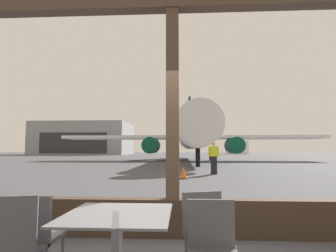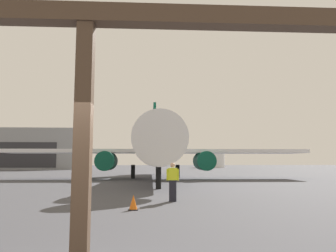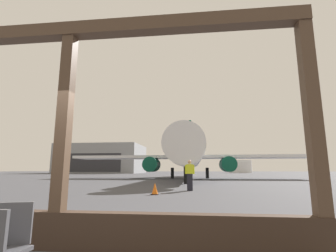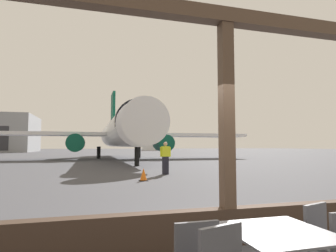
# 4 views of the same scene
# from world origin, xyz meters

# --- Properties ---
(ground_plane) EXTENTS (220.00, 220.00, 0.00)m
(ground_plane) POSITION_xyz_m (0.00, 40.00, 0.00)
(ground_plane) COLOR #424247
(window_frame) EXTENTS (8.06, 0.24, 3.76)m
(window_frame) POSITION_xyz_m (0.00, 0.00, 1.40)
(window_frame) COLOR #38281E
(window_frame) RESTS_ON ground
(cafe_chair_aisle_right) EXTENTS (0.48, 0.48, 0.88)m
(cafe_chair_aisle_right) POSITION_xyz_m (0.37, -1.53, 0.53)
(cafe_chair_aisle_right) COLOR #4C4C51
(cafe_chair_aisle_right) RESTS_ON ground
(airplane) EXTENTS (31.15, 29.52, 9.84)m
(airplane) POSITION_xyz_m (1.34, 28.27, 3.11)
(airplane) COLOR silver
(airplane) RESTS_ON ground
(ground_crew_worker) EXTENTS (0.56, 0.22, 1.74)m
(ground_crew_worker) POSITION_xyz_m (1.83, 10.62, 0.90)
(ground_crew_worker) COLOR black
(ground_crew_worker) RESTS_ON ground
(traffic_cone) EXTENTS (0.36, 0.36, 0.56)m
(traffic_cone) POSITION_xyz_m (0.19, 8.21, 0.26)
(traffic_cone) COLOR orange
(traffic_cone) RESTS_ON ground
(fuel_storage_tank) EXTENTS (7.81, 7.81, 4.32)m
(fuel_storage_tank) POSITION_xyz_m (18.28, 87.44, 2.16)
(fuel_storage_tank) COLOR white
(fuel_storage_tank) RESTS_ON ground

